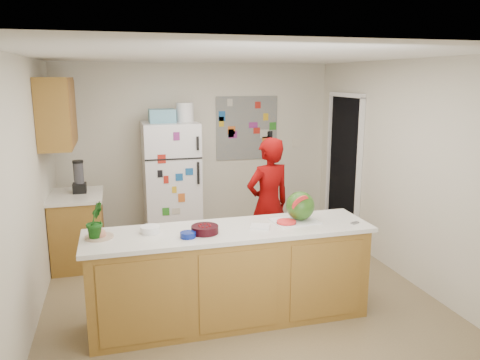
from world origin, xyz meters
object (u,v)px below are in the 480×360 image
object	(u,v)px
person	(268,205)
cherry_bowl	(205,229)
watermelon	(300,206)
refrigerator	(172,183)

from	to	relation	value
person	cherry_bowl	distance (m)	1.53
watermelon	cherry_bowl	size ratio (longest dim) A/B	1.14
refrigerator	watermelon	distance (m)	2.52
refrigerator	cherry_bowl	xyz separation A→B (m)	(-0.00, -2.44, 0.11)
refrigerator	cherry_bowl	size ratio (longest dim) A/B	6.91
watermelon	cherry_bowl	xyz separation A→B (m)	(-0.97, -0.12, -0.12)
refrigerator	person	xyz separation A→B (m)	(0.99, -1.29, -0.04)
refrigerator	watermelon	xyz separation A→B (m)	(0.97, -2.32, 0.22)
refrigerator	cherry_bowl	bearing A→B (deg)	-90.05
cherry_bowl	refrigerator	bearing A→B (deg)	89.95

